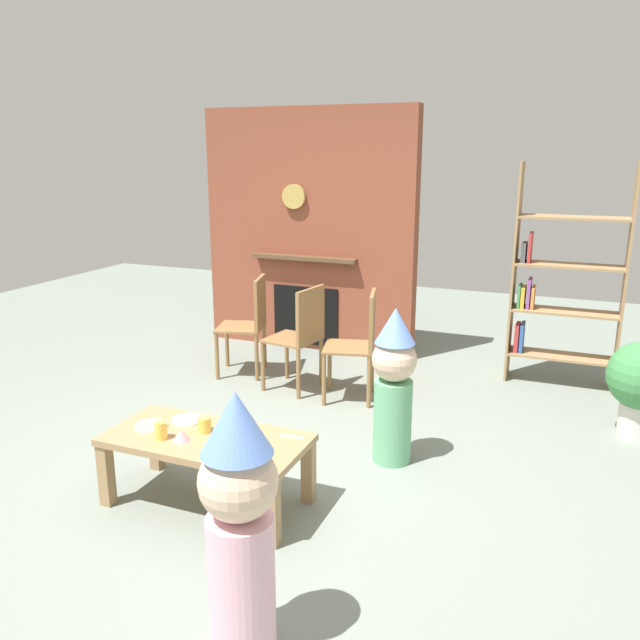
{
  "coord_description": "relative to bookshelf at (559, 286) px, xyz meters",
  "views": [
    {
      "loc": [
        1.68,
        -3.34,
        1.99
      ],
      "look_at": [
        0.15,
        0.4,
        0.92
      ],
      "focal_mm": 36.07,
      "sensor_mm": 36.0,
      "label": 1
    }
  ],
  "objects": [
    {
      "name": "ground_plane",
      "position": [
        -1.53,
        -2.4,
        -0.87
      ],
      "size": [
        12.0,
        12.0,
        0.0
      ],
      "primitive_type": "plane",
      "color": "gray"
    },
    {
      "name": "brick_fireplace_feature",
      "position": [
        -2.4,
        0.2,
        0.32
      ],
      "size": [
        2.2,
        0.28,
        2.4
      ],
      "color": "brown",
      "rests_on": "ground_plane"
    },
    {
      "name": "bookshelf",
      "position": [
        0.0,
        0.0,
        0.0
      ],
      "size": [
        0.9,
        0.28,
        1.9
      ],
      "color": "#9E7A51",
      "rests_on": "ground_plane"
    },
    {
      "name": "coffee_table",
      "position": [
        -1.72,
        -2.88,
        -0.52
      ],
      "size": [
        1.15,
        0.56,
        0.42
      ],
      "color": "#9E7A51",
      "rests_on": "ground_plane"
    },
    {
      "name": "paper_cup_near_left",
      "position": [
        -1.52,
        -2.91,
        -0.41
      ],
      "size": [
        0.08,
        0.08,
        0.09
      ],
      "primitive_type": "cylinder",
      "color": "#669EE0",
      "rests_on": "coffee_table"
    },
    {
      "name": "paper_cup_near_right",
      "position": [
        -1.38,
        -2.96,
        -0.4
      ],
      "size": [
        0.07,
        0.07,
        0.1
      ],
      "primitive_type": "cylinder",
      "color": "#669EE0",
      "rests_on": "coffee_table"
    },
    {
      "name": "paper_cup_center",
      "position": [
        -1.43,
        -3.08,
        -0.41
      ],
      "size": [
        0.07,
        0.07,
        0.09
      ],
      "primitive_type": "cylinder",
      "color": "#F2CC4C",
      "rests_on": "coffee_table"
    },
    {
      "name": "paper_cup_far_left",
      "position": [
        -1.94,
        -3.0,
        -0.4
      ],
      "size": [
        0.07,
        0.07,
        0.1
      ],
      "primitive_type": "cylinder",
      "color": "#F2CC4C",
      "rests_on": "coffee_table"
    },
    {
      "name": "paper_cup_far_right",
      "position": [
        -1.77,
        -2.83,
        -0.41
      ],
      "size": [
        0.07,
        0.07,
        0.09
      ],
      "primitive_type": "cylinder",
      "color": "#F2CC4C",
      "rests_on": "coffee_table"
    },
    {
      "name": "paper_plate_front",
      "position": [
        -2.1,
        -2.89,
        -0.45
      ],
      "size": [
        0.19,
        0.19,
        0.01
      ],
      "primitive_type": "cylinder",
      "color": "white",
      "rests_on": "coffee_table"
    },
    {
      "name": "paper_plate_rear",
      "position": [
        -1.94,
        -2.73,
        -0.45
      ],
      "size": [
        0.19,
        0.19,
        0.01
      ],
      "primitive_type": "cylinder",
      "color": "white",
      "rests_on": "coffee_table"
    },
    {
      "name": "birthday_cake_slice",
      "position": [
        -1.82,
        -2.98,
        -0.42
      ],
      "size": [
        0.1,
        0.1,
        0.06
      ],
      "primitive_type": "cone",
      "color": "pink",
      "rests_on": "coffee_table"
    },
    {
      "name": "table_fork",
      "position": [
        -1.27,
        -2.7,
        -0.45
      ],
      "size": [
        0.15,
        0.03,
        0.01
      ],
      "primitive_type": "cube",
      "rotation": [
        0.0,
        0.0,
        0.1
      ],
      "color": "silver",
      "rests_on": "coffee_table"
    },
    {
      "name": "child_with_cone_hat",
      "position": [
        -0.99,
        -3.8,
        -0.27
      ],
      "size": [
        0.31,
        0.31,
        1.13
      ],
      "rotation": [
        0.0,
        0.0,
        2.24
      ],
      "color": "#EAB2C6",
      "rests_on": "ground_plane"
    },
    {
      "name": "child_in_pink",
      "position": [
        -0.89,
        -1.96,
        -0.32
      ],
      "size": [
        0.29,
        0.29,
        1.04
      ],
      "rotation": [
        0.0,
        0.0,
        -2.31
      ],
      "color": "#66B27F",
      "rests_on": "ground_plane"
    },
    {
      "name": "dining_chair_left",
      "position": [
        -2.55,
        -0.8,
        -0.36
      ],
      "size": [
        0.5,
        0.5,
        0.9
      ],
      "rotation": [
        0.0,
        0.0,
        3.42
      ],
      "color": "olive",
      "rests_on": "ground_plane"
    },
    {
      "name": "dining_chair_middle",
      "position": [
        -1.96,
        -1.01,
        -0.36
      ],
      "size": [
        0.46,
        0.46,
        0.9
      ],
      "rotation": [
        0.0,
        0.0,
        2.98
      ],
      "color": "olive",
      "rests_on": "ground_plane"
    },
    {
      "name": "dining_chair_right",
      "position": [
        -1.44,
        -1.01,
        -0.36
      ],
      "size": [
        0.49,
        0.49,
        0.9
      ],
      "rotation": [
        0.0,
        0.0,
        3.39
      ],
      "color": "olive",
      "rests_on": "ground_plane"
    }
  ]
}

